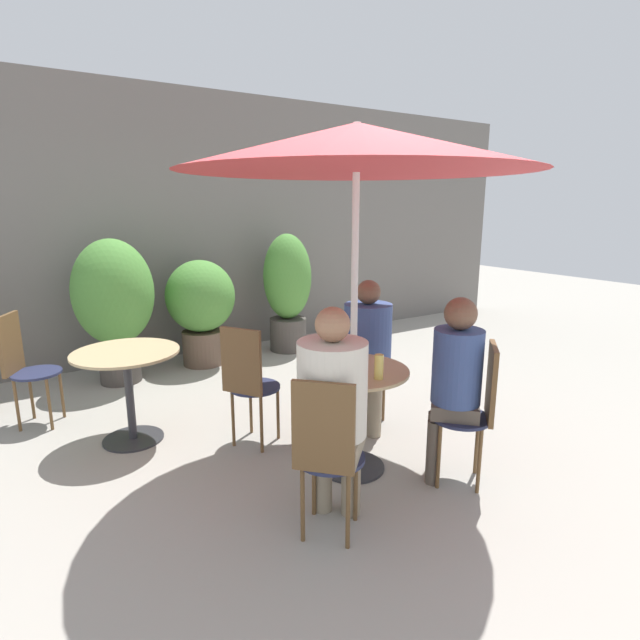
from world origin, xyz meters
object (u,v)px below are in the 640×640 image
cafe_table_far (128,374)px  potted_plant_1 (201,304)px  seated_person_1 (455,374)px  seated_person_0 (333,402)px  seated_person_2 (367,343)px  umbrella (357,148)px  bistro_chair_0 (327,447)px  bistro_chair_5 (248,377)px  beer_glass_0 (379,367)px  bistro_chair_2 (369,357)px  beer_glass_1 (328,347)px  potted_plant_0 (114,299)px  bistro_chair_3 (23,360)px  bistro_chair_1 (477,403)px  potted_plant_2 (287,288)px  cafe_table_near (353,396)px

cafe_table_far → potted_plant_1: (1.10, 1.50, 0.16)m
seated_person_1 → seated_person_0: bearing=-45.1°
seated_person_2 → potted_plant_1: bearing=148.8°
umbrella → bistro_chair_0: bearing=-136.1°
bistro_chair_5 → beer_glass_0: size_ratio=5.95×
bistro_chair_2 → bistro_chair_5: bearing=-139.3°
seated_person_2 → beer_glass_0: seated_person_2 is taller
beer_glass_1 → potted_plant_0: 2.57m
bistro_chair_2 → potted_plant_1: 2.28m
seated_person_2 → bistro_chair_5: bearing=-146.1°
bistro_chair_3 → umbrella: umbrella is taller
bistro_chair_3 → bistro_chair_2: bearing=-94.1°
bistro_chair_2 → umbrella: umbrella is taller
beer_glass_1 → bistro_chair_3: bearing=135.4°
beer_glass_1 → bistro_chair_5: bearing=135.5°
bistro_chair_3 → potted_plant_0: 1.11m
seated_person_0 → seated_person_1: 0.90m
seated_person_2 → potted_plant_1: (-0.52, 2.29, -0.02)m
seated_person_0 → potted_plant_0: bearing=-34.5°
bistro_chair_1 → potted_plant_1: size_ratio=0.79×
seated_person_0 → potted_plant_2: 3.47m
beer_glass_1 → potted_plant_2: 2.70m
bistro_chair_0 → potted_plant_1: (0.50, 3.27, 0.14)m
cafe_table_far → beer_glass_0: bearing=-51.0°
potted_plant_0 → bistro_chair_1: bearing=-64.7°
bistro_chair_1 → umbrella: size_ratio=0.42×
bistro_chair_1 → umbrella: umbrella is taller
bistro_chair_1 → seated_person_2: bearing=-129.1°
bistro_chair_3 → potted_plant_0: bearing=-24.3°
potted_plant_2 → bistro_chair_2: bearing=-101.7°
seated_person_2 → potted_plant_0: size_ratio=0.83×
bistro_chair_2 → bistro_chair_5: same height
bistro_chair_5 → potted_plant_1: 2.13m
bistro_chair_3 → seated_person_1: seated_person_1 is taller
cafe_table_far → umbrella: (1.16, -1.22, 1.54)m
beer_glass_0 → umbrella: (-0.02, 0.23, 1.29)m
bistro_chair_0 → potted_plant_2: potted_plant_2 is taller
cafe_table_far → beer_glass_1: bearing=-41.9°
bistro_chair_5 → beer_glass_0: bearing=176.1°
beer_glass_1 → potted_plant_0: size_ratio=0.14×
seated_person_0 → cafe_table_near: bearing=-90.0°
bistro_chair_1 → potted_plant_1: (-0.60, 3.29, 0.14)m
bistro_chair_5 → beer_glass_0: (0.48, -0.87, 0.23)m
cafe_table_near → seated_person_0: seated_person_0 is taller
bistro_chair_2 → seated_person_2: (-0.11, -0.10, 0.16)m
bistro_chair_5 → seated_person_1: seated_person_1 is taller
seated_person_0 → potted_plant_2: size_ratio=0.88×
bistro_chair_2 → seated_person_1: size_ratio=0.76×
bistro_chair_0 → bistro_chair_2: bearing=-90.0°
bistro_chair_0 → bistro_chair_2: size_ratio=1.00×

